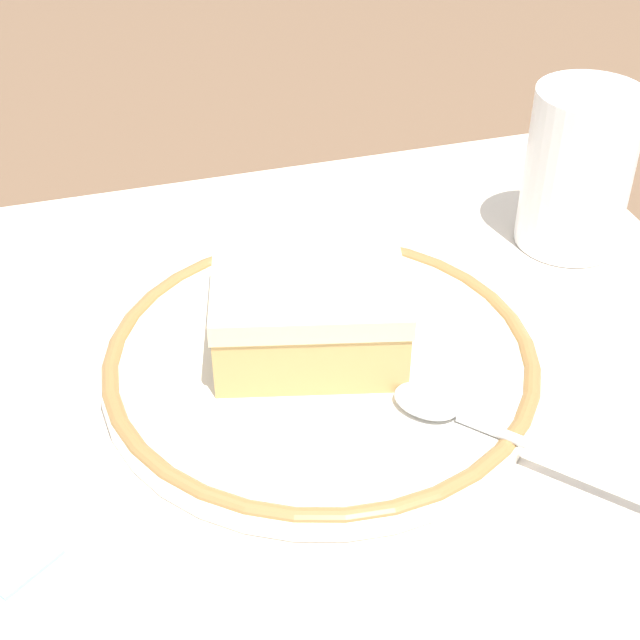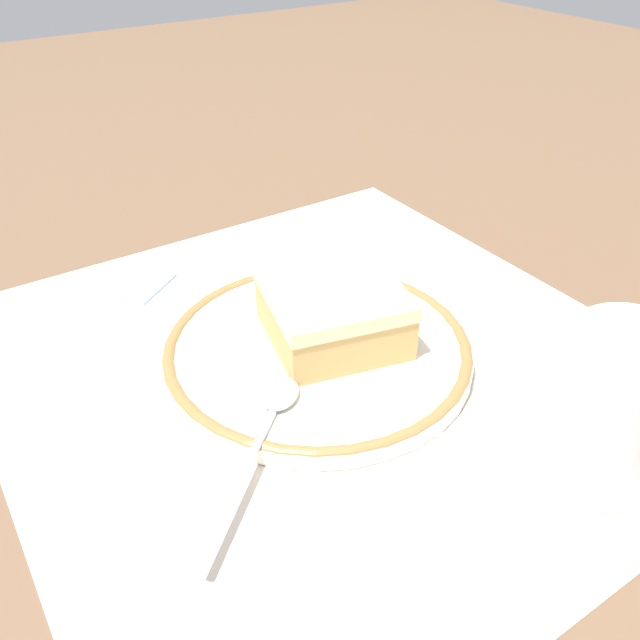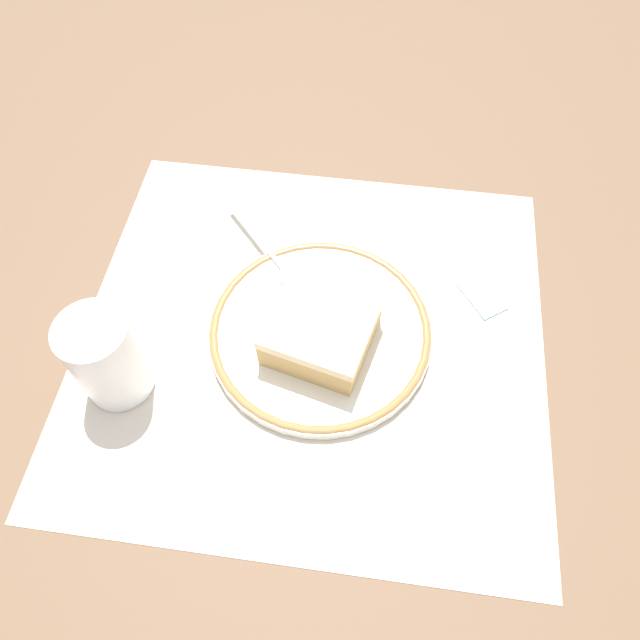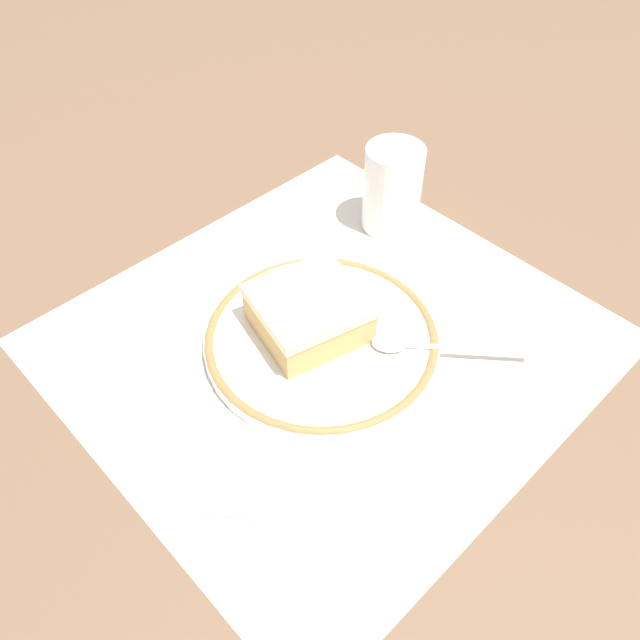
{
  "view_description": "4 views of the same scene",
  "coord_description": "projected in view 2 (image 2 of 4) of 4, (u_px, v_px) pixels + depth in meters",
  "views": [
    {
      "loc": [
        -0.11,
        -0.34,
        0.31
      ],
      "look_at": [
        -0.01,
        0.0,
        0.03
      ],
      "focal_mm": 52.05,
      "sensor_mm": 36.0,
      "label": 1
    },
    {
      "loc": [
        0.31,
        -0.21,
        0.29
      ],
      "look_at": [
        -0.01,
        0.0,
        0.03
      ],
      "focal_mm": 37.29,
      "sensor_mm": 36.0,
      "label": 2
    },
    {
      "loc": [
        -0.05,
        0.29,
        0.51
      ],
      "look_at": [
        -0.01,
        0.0,
        0.03
      ],
      "focal_mm": 33.02,
      "sensor_mm": 36.0,
      "label": 3
    },
    {
      "loc": [
        -0.29,
        -0.29,
        0.46
      ],
      "look_at": [
        -0.01,
        0.0,
        0.03
      ],
      "focal_mm": 36.51,
      "sensor_mm": 36.0,
      "label": 4
    }
  ],
  "objects": [
    {
      "name": "sugar_packet",
      "position": [
        145.0,
        283.0,
        0.55
      ],
      "size": [
        0.05,
        0.06,
        0.01
      ],
      "primitive_type": "cube",
      "rotation": [
        0.0,
        0.0,
        5.33
      ],
      "color": "#8CB2E0",
      "rests_on": "placemat"
    },
    {
      "name": "ground_plane",
      "position": [
        324.0,
        364.0,
        0.47
      ],
      "size": [
        2.4,
        2.4,
        0.0
      ],
      "primitive_type": "plane",
      "color": "brown"
    },
    {
      "name": "plate",
      "position": [
        320.0,
        348.0,
        0.47
      ],
      "size": [
        0.22,
        0.22,
        0.01
      ],
      "color": "silver",
      "rests_on": "placemat"
    },
    {
      "name": "placemat",
      "position": [
        324.0,
        363.0,
        0.47
      ],
      "size": [
        0.46,
        0.43,
        0.0
      ],
      "primitive_type": "cube",
      "color": "beige",
      "rests_on": "ground_plane"
    },
    {
      "name": "cake_slice",
      "position": [
        333.0,
        311.0,
        0.47
      ],
      "size": [
        0.11,
        0.11,
        0.04
      ],
      "color": "tan",
      "rests_on": "plate"
    },
    {
      "name": "cup",
      "position": [
        613.0,
        415.0,
        0.36
      ],
      "size": [
        0.06,
        0.06,
        0.1
      ],
      "color": "white",
      "rests_on": "placemat"
    },
    {
      "name": "spoon",
      "position": [
        269.0,
        418.0,
        0.4
      ],
      "size": [
        0.11,
        0.12,
        0.01
      ],
      "color": "silver",
      "rests_on": "plate"
    }
  ]
}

